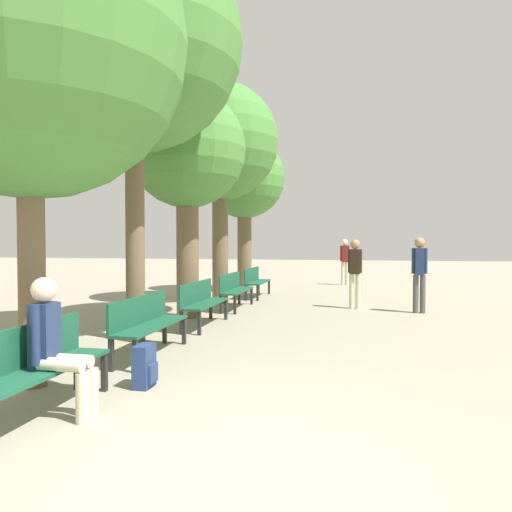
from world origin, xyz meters
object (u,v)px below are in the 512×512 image
(bench_row_1, at_px, (146,320))
(tree_row_2, at_px, (187,153))
(tree_row_3, at_px, (220,143))
(pedestrian_far, at_px, (355,269))
(bench_row_2, at_px, (201,300))
(backpack, at_px, (145,367))
(tree_row_1, at_px, (134,43))
(tree_row_4, at_px, (244,180))
(bench_row_0, at_px, (32,363))
(pedestrian_mid, at_px, (419,270))
(pedestrian_near, at_px, (345,259))
(bench_row_4, at_px, (255,279))
(bench_row_3, at_px, (234,287))
(tree_row_0, at_px, (29,41))
(person_seated, at_px, (56,343))

(bench_row_1, distance_m, tree_row_2, 4.81)
(tree_row_3, bearing_deg, pedestrian_far, -7.14)
(bench_row_2, relative_size, backpack, 3.83)
(tree_row_1, distance_m, tree_row_4, 8.25)
(bench_row_0, distance_m, pedestrian_mid, 9.13)
(pedestrian_near, distance_m, pedestrian_far, 6.66)
(bench_row_4, bearing_deg, tree_row_1, -95.49)
(tree_row_3, bearing_deg, bench_row_4, 67.08)
(tree_row_4, xyz_separation_m, pedestrian_mid, (5.09, -3.81, -2.66))
(bench_row_2, distance_m, tree_row_4, 7.31)
(bench_row_3, relative_size, pedestrian_mid, 1.07)
(backpack, xyz_separation_m, pedestrian_mid, (3.80, 6.83, 0.77))
(bench_row_3, bearing_deg, tree_row_1, -98.87)
(backpack, bearing_deg, tree_row_2, 104.19)
(bench_row_3, relative_size, pedestrian_far, 1.10)
(tree_row_2, relative_size, tree_row_3, 0.84)
(tree_row_4, relative_size, pedestrian_far, 2.94)
(bench_row_1, xyz_separation_m, tree_row_2, (-0.65, 3.64, 3.09))
(tree_row_0, relative_size, person_seated, 4.30)
(bench_row_1, bearing_deg, backpack, -66.48)
(bench_row_2, bearing_deg, bench_row_4, 90.00)
(tree_row_0, height_order, person_seated, tree_row_0)
(person_seated, xyz_separation_m, pedestrian_near, (2.28, 15.01, 0.29))
(tree_row_3, bearing_deg, bench_row_0, -85.79)
(bench_row_3, xyz_separation_m, pedestrian_mid, (4.44, 0.16, 0.48))
(bench_row_0, bearing_deg, bench_row_3, 90.00)
(person_seated, bearing_deg, tree_row_4, 94.29)
(bench_row_3, xyz_separation_m, pedestrian_near, (2.51, 7.25, 0.47))
(tree_row_2, bearing_deg, tree_row_4, 90.00)
(bench_row_2, bearing_deg, tree_row_2, 122.13)
(tree_row_0, distance_m, pedestrian_far, 8.84)
(bench_row_3, relative_size, tree_row_1, 0.28)
(bench_row_4, xyz_separation_m, pedestrian_mid, (4.44, -2.44, 0.48))
(backpack, distance_m, pedestrian_near, 14.06)
(tree_row_0, xyz_separation_m, person_seated, (0.88, -0.87, -3.26))
(backpack, bearing_deg, pedestrian_near, 82.35)
(person_seated, xyz_separation_m, pedestrian_mid, (4.21, 7.92, 0.30))
(pedestrian_far, bearing_deg, tree_row_2, -148.94)
(bench_row_3, bearing_deg, tree_row_3, 121.60)
(bench_row_3, distance_m, bench_row_4, 2.60)
(pedestrian_near, bearing_deg, pedestrian_mid, -74.80)
(tree_row_0, bearing_deg, pedestrian_near, 77.40)
(person_seated, height_order, pedestrian_far, pedestrian_far)
(tree_row_1, bearing_deg, bench_row_0, -79.81)
(bench_row_0, distance_m, bench_row_4, 10.40)
(pedestrian_mid, xyz_separation_m, pedestrian_far, (-1.48, 0.45, -0.03))
(tree_row_1, xyz_separation_m, tree_row_2, (0.00, 2.61, -1.38))
(bench_row_3, distance_m, tree_row_2, 3.52)
(pedestrian_mid, bearing_deg, bench_row_2, -148.10)
(bench_row_3, bearing_deg, backpack, -84.52)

